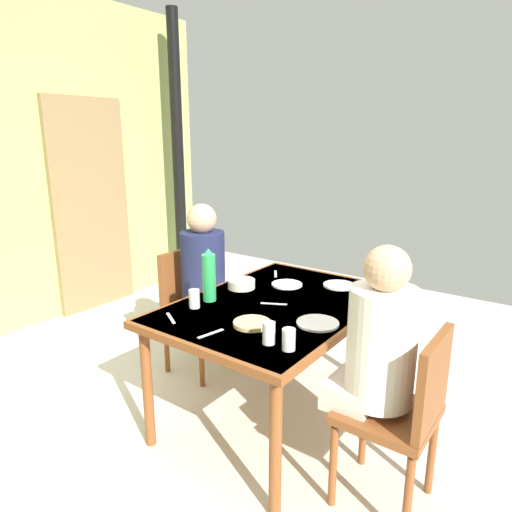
# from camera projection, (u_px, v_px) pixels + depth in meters

# --- Properties ---
(ground_plane) EXTENTS (6.61, 6.61, 0.00)m
(ground_plane) POSITION_uv_depth(u_px,v_px,m) (234.00, 446.00, 2.52)
(ground_plane) COLOR silver
(door_wooden) EXTENTS (0.80, 0.05, 2.00)m
(door_wooden) POSITION_uv_depth(u_px,v_px,m) (91.00, 206.00, 4.36)
(door_wooden) COLOR olive
(door_wooden) RESTS_ON ground_plane
(stove_pipe_column) EXTENTS (0.12, 0.12, 2.87)m
(stove_pipe_column) POSITION_uv_depth(u_px,v_px,m) (178.00, 157.00, 4.81)
(stove_pipe_column) COLOR black
(stove_pipe_column) RESTS_ON ground_plane
(dining_table) EXTENTS (1.39, 0.97, 0.73)m
(dining_table) POSITION_uv_depth(u_px,v_px,m) (277.00, 313.00, 2.62)
(dining_table) COLOR brown
(dining_table) RESTS_ON ground_plane
(chair_near_diner) EXTENTS (0.40, 0.40, 0.87)m
(chair_near_diner) POSITION_uv_depth(u_px,v_px,m) (404.00, 410.00, 1.99)
(chair_near_diner) COLOR brown
(chair_near_diner) RESTS_ON ground_plane
(chair_far_diner) EXTENTS (0.40, 0.40, 0.87)m
(chair_far_diner) POSITION_uv_depth(u_px,v_px,m) (192.00, 303.00, 3.26)
(chair_far_diner) COLOR brown
(chair_far_diner) RESTS_ON ground_plane
(person_near_diner) EXTENTS (0.30, 0.37, 0.77)m
(person_near_diner) POSITION_uv_depth(u_px,v_px,m) (378.00, 342.00, 1.99)
(person_near_diner) COLOR silver
(person_near_diner) RESTS_ON ground_plane
(person_far_diner) EXTENTS (0.30, 0.37, 0.77)m
(person_far_diner) POSITION_uv_depth(u_px,v_px,m) (205.00, 268.00, 3.11)
(person_far_diner) COLOR #28294F
(person_far_diner) RESTS_ON ground_plane
(water_bottle_green_near) EXTENTS (0.08, 0.08, 0.31)m
(water_bottle_green_near) POSITION_uv_depth(u_px,v_px,m) (209.00, 276.00, 2.60)
(water_bottle_green_near) COLOR green
(water_bottle_green_near) RESTS_ON dining_table
(serving_bowl_center) EXTENTS (0.17, 0.17, 0.05)m
(serving_bowl_center) POSITION_uv_depth(u_px,v_px,m) (241.00, 284.00, 2.84)
(serving_bowl_center) COLOR silver
(serving_bowl_center) RESTS_ON dining_table
(dinner_plate_near_left) EXTENTS (0.19, 0.19, 0.01)m
(dinner_plate_near_left) POSITION_uv_depth(u_px,v_px,m) (287.00, 284.00, 2.90)
(dinner_plate_near_left) COLOR white
(dinner_plate_near_left) RESTS_ON dining_table
(dinner_plate_near_right) EXTENTS (0.21, 0.21, 0.01)m
(dinner_plate_near_right) POSITION_uv_depth(u_px,v_px,m) (318.00, 323.00, 2.30)
(dinner_plate_near_right) COLOR white
(dinner_plate_near_right) RESTS_ON dining_table
(dinner_plate_far_center) EXTENTS (0.20, 0.20, 0.01)m
(dinner_plate_far_center) POSITION_uv_depth(u_px,v_px,m) (339.00, 285.00, 2.88)
(dinner_plate_far_center) COLOR white
(dinner_plate_far_center) RESTS_ON dining_table
(drinking_glass_by_near_diner) EXTENTS (0.06, 0.06, 0.10)m
(drinking_glass_by_near_diner) POSITION_uv_depth(u_px,v_px,m) (269.00, 333.00, 2.08)
(drinking_glass_by_near_diner) COLOR silver
(drinking_glass_by_near_diner) RESTS_ON dining_table
(drinking_glass_by_far_diner) EXTENTS (0.06, 0.06, 0.10)m
(drinking_glass_by_far_diner) POSITION_uv_depth(u_px,v_px,m) (289.00, 339.00, 2.02)
(drinking_glass_by_far_diner) COLOR silver
(drinking_glass_by_far_diner) RESTS_ON dining_table
(drinking_glass_spare_center) EXTENTS (0.06, 0.06, 0.10)m
(drinking_glass_spare_center) POSITION_uv_depth(u_px,v_px,m) (194.00, 299.00, 2.51)
(drinking_glass_spare_center) COLOR silver
(drinking_glass_spare_center) RESTS_ON dining_table
(bread_plate_sliced) EXTENTS (0.19, 0.19, 0.02)m
(bread_plate_sliced) POSITION_uv_depth(u_px,v_px,m) (252.00, 323.00, 2.29)
(bread_plate_sliced) COLOR #DBB77A
(bread_plate_sliced) RESTS_ON dining_table
(cutlery_knife_near) EXTENTS (0.09, 0.14, 0.00)m
(cutlery_knife_near) POSITION_uv_depth(u_px,v_px,m) (171.00, 318.00, 2.37)
(cutlery_knife_near) COLOR silver
(cutlery_knife_near) RESTS_ON dining_table
(cutlery_fork_near) EXTENTS (0.13, 0.10, 0.00)m
(cutlery_fork_near) POSITION_uv_depth(u_px,v_px,m) (276.00, 274.00, 3.13)
(cutlery_fork_near) COLOR silver
(cutlery_fork_near) RESTS_ON dining_table
(cutlery_knife_far) EXTENTS (0.15, 0.05, 0.00)m
(cutlery_knife_far) POSITION_uv_depth(u_px,v_px,m) (211.00, 334.00, 2.19)
(cutlery_knife_far) COLOR silver
(cutlery_knife_far) RESTS_ON dining_table
(cutlery_fork_far) EXTENTS (0.08, 0.14, 0.00)m
(cutlery_fork_far) POSITION_uv_depth(u_px,v_px,m) (274.00, 304.00, 2.57)
(cutlery_fork_far) COLOR silver
(cutlery_fork_far) RESTS_ON dining_table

